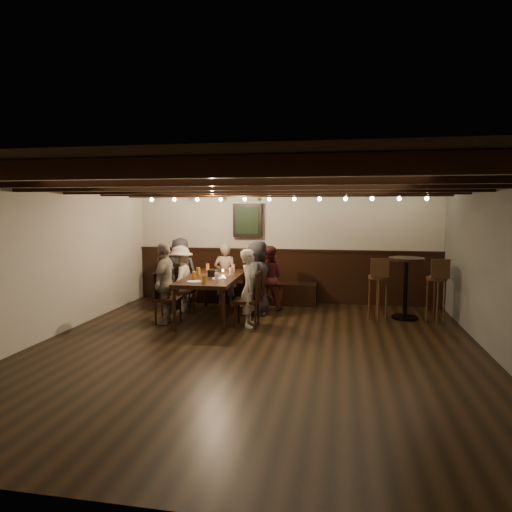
% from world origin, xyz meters
% --- Properties ---
extents(room, '(7.00, 7.00, 7.00)m').
position_xyz_m(room, '(-0.29, 2.21, 1.07)').
color(room, black).
rests_on(room, ground).
extents(dining_table, '(1.02, 2.12, 0.78)m').
position_xyz_m(dining_table, '(-1.10, 1.71, 0.72)').
color(dining_table, black).
rests_on(dining_table, floor).
extents(chair_left_near, '(0.41, 0.41, 0.87)m').
position_xyz_m(chair_left_near, '(-1.83, 2.13, 0.26)').
color(chair_left_near, black).
rests_on(chair_left_near, floor).
extents(chair_left_far, '(0.43, 0.43, 0.90)m').
position_xyz_m(chair_left_far, '(-1.80, 1.23, 0.28)').
color(chair_left_far, black).
rests_on(chair_left_far, floor).
extents(chair_right_near, '(0.41, 0.41, 0.87)m').
position_xyz_m(chair_right_near, '(-0.39, 2.19, 0.27)').
color(chair_right_near, black).
rests_on(chair_right_near, floor).
extents(chair_right_far, '(0.44, 0.44, 0.93)m').
position_xyz_m(chair_right_far, '(-0.36, 1.29, 0.28)').
color(chair_right_far, black).
rests_on(chair_right_far, floor).
extents(person_bench_left, '(0.71, 0.48, 1.41)m').
position_xyz_m(person_bench_left, '(-2.03, 2.57, 0.71)').
color(person_bench_left, '#2A2A2C').
rests_on(person_bench_left, floor).
extents(person_bench_centre, '(0.48, 0.33, 1.30)m').
position_xyz_m(person_bench_centre, '(-1.14, 2.76, 0.65)').
color(person_bench_centre, gray).
rests_on(person_bench_centre, floor).
extents(person_bench_right, '(0.64, 0.51, 1.28)m').
position_xyz_m(person_bench_right, '(-0.23, 2.64, 0.64)').
color(person_bench_right, '#521C20').
rests_on(person_bench_right, floor).
extents(person_left_near, '(0.51, 0.85, 1.30)m').
position_xyz_m(person_left_near, '(-1.86, 2.13, 0.65)').
color(person_left_near, gray).
rests_on(person_left_near, floor).
extents(person_left_far, '(0.38, 0.85, 1.42)m').
position_xyz_m(person_left_far, '(-1.83, 1.23, 0.71)').
color(person_left_far, gray).
rests_on(person_left_far, floor).
extents(person_right_near, '(0.47, 0.70, 1.40)m').
position_xyz_m(person_right_near, '(-0.36, 2.19, 0.70)').
color(person_right_near, black).
rests_on(person_right_near, floor).
extents(person_right_far, '(0.34, 0.50, 1.32)m').
position_xyz_m(person_right_far, '(-0.33, 1.29, 0.66)').
color(person_right_far, '#BCAE9F').
rests_on(person_right_far, floor).
extents(pint_a, '(0.07, 0.07, 0.14)m').
position_xyz_m(pint_a, '(-1.40, 2.40, 0.85)').
color(pint_a, '#BF7219').
rests_on(pint_a, dining_table).
extents(pint_b, '(0.07, 0.07, 0.14)m').
position_xyz_m(pint_b, '(-0.87, 2.37, 0.85)').
color(pint_b, '#BF7219').
rests_on(pint_b, dining_table).
extents(pint_c, '(0.07, 0.07, 0.14)m').
position_xyz_m(pint_c, '(-1.40, 1.80, 0.85)').
color(pint_c, '#BF7219').
rests_on(pint_c, dining_table).
extents(pint_d, '(0.07, 0.07, 0.14)m').
position_xyz_m(pint_d, '(-0.80, 1.92, 0.85)').
color(pint_d, silver).
rests_on(pint_d, dining_table).
extents(pint_e, '(0.07, 0.07, 0.14)m').
position_xyz_m(pint_e, '(-1.30, 1.25, 0.85)').
color(pint_e, '#BF7219').
rests_on(pint_e, dining_table).
extents(pint_f, '(0.07, 0.07, 0.14)m').
position_xyz_m(pint_f, '(-0.87, 1.17, 0.85)').
color(pint_f, silver).
rests_on(pint_f, dining_table).
extents(pint_g, '(0.07, 0.07, 0.14)m').
position_xyz_m(pint_g, '(-1.01, 0.91, 0.85)').
color(pint_g, '#BF7219').
rests_on(pint_g, dining_table).
extents(plate_near, '(0.24, 0.24, 0.01)m').
position_xyz_m(plate_near, '(-1.22, 1.00, 0.79)').
color(plate_near, white).
rests_on(plate_near, dining_table).
extents(plate_far, '(0.24, 0.24, 0.01)m').
position_xyz_m(plate_far, '(-0.90, 1.42, 0.79)').
color(plate_far, white).
rests_on(plate_far, dining_table).
extents(condiment_caddy, '(0.15, 0.10, 0.12)m').
position_xyz_m(condiment_caddy, '(-1.09, 1.66, 0.84)').
color(condiment_caddy, black).
rests_on(condiment_caddy, dining_table).
extents(candle, '(0.05, 0.05, 0.05)m').
position_xyz_m(candle, '(-0.99, 2.01, 0.81)').
color(candle, beige).
rests_on(candle, dining_table).
extents(high_top_table, '(0.63, 0.63, 1.12)m').
position_xyz_m(high_top_table, '(2.35, 2.35, 0.74)').
color(high_top_table, black).
rests_on(high_top_table, floor).
extents(bar_stool_left, '(0.36, 0.37, 1.14)m').
position_xyz_m(bar_stool_left, '(1.85, 2.14, 0.42)').
color(bar_stool_left, '#372411').
rests_on(bar_stool_left, floor).
extents(bar_stool_right, '(0.36, 0.38, 1.14)m').
position_xyz_m(bar_stool_right, '(2.85, 2.19, 0.42)').
color(bar_stool_right, '#372411').
rests_on(bar_stool_right, floor).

